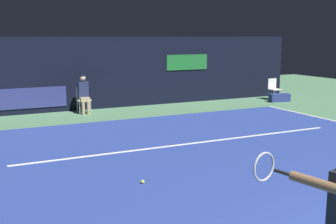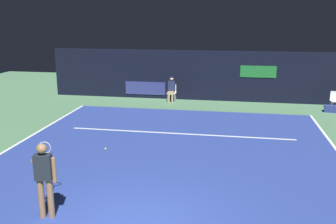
{
  "view_description": "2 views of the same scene",
  "coord_description": "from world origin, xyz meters",
  "px_view_note": "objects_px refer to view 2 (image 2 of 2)",
  "views": [
    {
      "loc": [
        -5.02,
        -2.37,
        2.62
      ],
      "look_at": [
        -0.8,
        6.27,
        0.92
      ],
      "focal_mm": 46.08,
      "sensor_mm": 36.0,
      "label": 1
    },
    {
      "loc": [
        1.9,
        -6.72,
        4.34
      ],
      "look_at": [
        -0.33,
        5.95,
        1.02
      ],
      "focal_mm": 39.81,
      "sensor_mm": 36.0,
      "label": 2
    }
  ],
  "objects_px": {
    "line_judge_on_chair": "(171,89)",
    "equipment_bag": "(334,109)",
    "courtside_chair_near": "(335,99)",
    "tennis_ball": "(106,149)",
    "tennis_player": "(44,176)"
  },
  "relations": [
    {
      "from": "courtside_chair_near",
      "to": "equipment_bag",
      "type": "xyz_separation_m",
      "value": [
        -0.14,
        -0.54,
        -0.34
      ]
    },
    {
      "from": "line_judge_on_chair",
      "to": "courtside_chair_near",
      "type": "xyz_separation_m",
      "value": [
        7.95,
        -0.32,
        -0.18
      ]
    },
    {
      "from": "tennis_ball",
      "to": "equipment_bag",
      "type": "height_order",
      "value": "equipment_bag"
    },
    {
      "from": "tennis_ball",
      "to": "equipment_bag",
      "type": "distance_m",
      "value": 11.02
    },
    {
      "from": "line_judge_on_chair",
      "to": "equipment_bag",
      "type": "xyz_separation_m",
      "value": [
        7.8,
        -0.86,
        -0.53
      ]
    },
    {
      "from": "tennis_player",
      "to": "courtside_chair_near",
      "type": "bearing_deg",
      "value": 52.66
    },
    {
      "from": "line_judge_on_chair",
      "to": "equipment_bag",
      "type": "bearing_deg",
      "value": -6.29
    },
    {
      "from": "line_judge_on_chair",
      "to": "tennis_player",
      "type": "bearing_deg",
      "value": -94.0
    },
    {
      "from": "tennis_player",
      "to": "tennis_ball",
      "type": "bearing_deg",
      "value": 92.02
    },
    {
      "from": "line_judge_on_chair",
      "to": "courtside_chair_near",
      "type": "bearing_deg",
      "value": -2.32
    },
    {
      "from": "equipment_bag",
      "to": "line_judge_on_chair",
      "type": "bearing_deg",
      "value": -177.44
    },
    {
      "from": "courtside_chair_near",
      "to": "equipment_bag",
      "type": "relative_size",
      "value": 1.05
    },
    {
      "from": "line_judge_on_chair",
      "to": "tennis_ball",
      "type": "height_order",
      "value": "line_judge_on_chair"
    },
    {
      "from": "courtside_chair_near",
      "to": "equipment_bag",
      "type": "distance_m",
      "value": 0.65
    },
    {
      "from": "tennis_ball",
      "to": "equipment_bag",
      "type": "bearing_deg",
      "value": 37.19
    }
  ]
}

